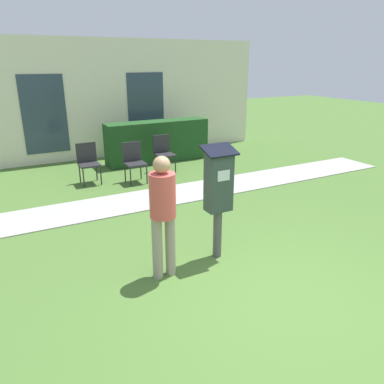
{
  "coord_description": "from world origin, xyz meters",
  "views": [
    {
      "loc": [
        -2.63,
        -2.74,
        2.62
      ],
      "look_at": [
        -0.53,
        1.19,
        1.05
      ],
      "focal_mm": 35.0,
      "sensor_mm": 36.0,
      "label": 1
    }
  ],
  "objects_px": {
    "parking_meter": "(219,188)",
    "person_standing": "(163,208)",
    "outdoor_chair_right": "(163,150)",
    "outdoor_chair_left": "(88,160)",
    "outdoor_chair_middle": "(134,159)"
  },
  "relations": [
    {
      "from": "parking_meter",
      "to": "outdoor_chair_left",
      "type": "bearing_deg",
      "value": 100.28
    },
    {
      "from": "outdoor_chair_middle",
      "to": "outdoor_chair_right",
      "type": "height_order",
      "value": "same"
    },
    {
      "from": "person_standing",
      "to": "outdoor_chair_left",
      "type": "height_order",
      "value": "person_standing"
    },
    {
      "from": "outdoor_chair_left",
      "to": "outdoor_chair_right",
      "type": "height_order",
      "value": "same"
    },
    {
      "from": "parking_meter",
      "to": "person_standing",
      "type": "height_order",
      "value": "parking_meter"
    },
    {
      "from": "outdoor_chair_left",
      "to": "outdoor_chair_middle",
      "type": "height_order",
      "value": "same"
    },
    {
      "from": "person_standing",
      "to": "outdoor_chair_right",
      "type": "xyz_separation_m",
      "value": [
        1.95,
        4.41,
        -0.4
      ]
    },
    {
      "from": "parking_meter",
      "to": "outdoor_chair_left",
      "type": "height_order",
      "value": "parking_meter"
    },
    {
      "from": "outdoor_chair_right",
      "to": "person_standing",
      "type": "bearing_deg",
      "value": -116.59
    },
    {
      "from": "parking_meter",
      "to": "outdoor_chair_right",
      "type": "xyz_separation_m",
      "value": [
        1.09,
        4.3,
        -0.49
      ]
    },
    {
      "from": "outdoor_chair_left",
      "to": "person_standing",
      "type": "bearing_deg",
      "value": -107.87
    },
    {
      "from": "outdoor_chair_middle",
      "to": "outdoor_chair_right",
      "type": "bearing_deg",
      "value": 49.46
    },
    {
      "from": "outdoor_chair_middle",
      "to": "outdoor_chair_right",
      "type": "relative_size",
      "value": 1.0
    },
    {
      "from": "outdoor_chair_middle",
      "to": "parking_meter",
      "type": "bearing_deg",
      "value": -69.27
    },
    {
      "from": "parking_meter",
      "to": "person_standing",
      "type": "distance_m",
      "value": 0.87
    }
  ]
}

